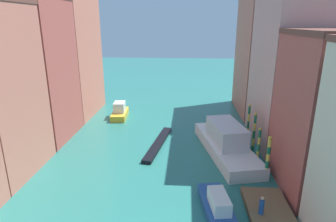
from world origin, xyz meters
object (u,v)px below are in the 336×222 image
(waterfront_dock, at_px, (272,219))
(mooring_pole_3, at_px, (248,123))
(vaporetto_white, at_px, (226,142))
(mooring_pole_2, at_px, (254,133))
(motorboat_0, at_px, (120,112))
(person_on_dock, at_px, (262,206))
(gondola_black, at_px, (158,143))
(motorboat_1, at_px, (219,209))
(mooring_pole_0, at_px, (268,158))
(mooring_pole_1, at_px, (259,146))

(waterfront_dock, relative_size, mooring_pole_3, 1.57)
(mooring_pole_3, distance_m, vaporetto_white, 4.37)
(mooring_pole_2, relative_size, motorboat_0, 0.87)
(person_on_dock, relative_size, motorboat_0, 0.27)
(gondola_black, xyz_separation_m, motorboat_0, (-6.81, 9.76, 0.65))
(person_on_dock, relative_size, gondola_black, 0.15)
(waterfront_dock, distance_m, motorboat_1, 3.81)
(mooring_pole_3, bearing_deg, vaporetto_white, -133.86)
(mooring_pole_2, xyz_separation_m, mooring_pole_3, (-0.05, 2.86, 0.05))
(mooring_pole_2, bearing_deg, mooring_pole_0, -90.44)
(motorboat_0, bearing_deg, gondola_black, -55.07)
(person_on_dock, relative_size, mooring_pole_0, 0.32)
(waterfront_dock, xyz_separation_m, motorboat_1, (-3.77, 0.48, 0.34))
(mooring_pole_0, xyz_separation_m, gondola_black, (-10.48, 7.09, -2.04))
(mooring_pole_0, xyz_separation_m, vaporetto_white, (-2.93, 5.63, -0.97))
(mooring_pole_1, height_order, mooring_pole_2, mooring_pole_2)
(mooring_pole_1, relative_size, mooring_pole_3, 0.84)
(mooring_pole_2, distance_m, motorboat_1, 12.16)
(waterfront_dock, distance_m, person_on_dock, 1.23)
(mooring_pole_1, distance_m, gondola_black, 11.29)
(mooring_pole_2, relative_size, mooring_pole_3, 0.98)
(waterfront_dock, relative_size, motorboat_1, 1.09)
(mooring_pole_0, xyz_separation_m, motorboat_0, (-17.30, 16.84, -1.39))
(motorboat_1, bearing_deg, waterfront_dock, -7.27)
(mooring_pole_2, distance_m, gondola_black, 10.82)
(gondola_black, bearing_deg, waterfront_dock, -53.45)
(vaporetto_white, distance_m, gondola_black, 7.76)
(mooring_pole_2, height_order, gondola_black, mooring_pole_2)
(mooring_pole_2, bearing_deg, motorboat_0, 147.54)
(waterfront_dock, bearing_deg, mooring_pole_1, 84.02)
(mooring_pole_0, bearing_deg, motorboat_0, 135.76)
(mooring_pole_1, height_order, mooring_pole_3, mooring_pole_3)
(person_on_dock, xyz_separation_m, mooring_pole_3, (1.76, 14.16, 1.20))
(vaporetto_white, bearing_deg, person_on_dock, -84.02)
(mooring_pole_0, xyz_separation_m, mooring_pole_2, (0.04, 5.81, 0.11))
(mooring_pole_1, distance_m, mooring_pole_3, 5.58)
(vaporetto_white, relative_size, motorboat_0, 2.47)
(waterfront_dock, xyz_separation_m, person_on_dock, (-0.77, 0.22, 0.93))
(mooring_pole_0, relative_size, mooring_pole_3, 0.93)
(mooring_pole_3, bearing_deg, waterfront_dock, -93.93)
(mooring_pole_0, bearing_deg, mooring_pole_3, 90.06)
(gondola_black, bearing_deg, vaporetto_white, -10.94)
(gondola_black, bearing_deg, mooring_pole_3, 8.61)
(mooring_pole_0, bearing_deg, mooring_pole_2, 89.56)
(person_on_dock, height_order, mooring_pole_3, mooring_pole_3)
(motorboat_1, bearing_deg, gondola_black, 114.90)
(mooring_pole_1, bearing_deg, gondola_black, 159.05)
(mooring_pole_0, relative_size, motorboat_0, 0.82)
(motorboat_0, bearing_deg, vaporetto_white, -37.99)
(vaporetto_white, relative_size, motorboat_1, 1.94)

